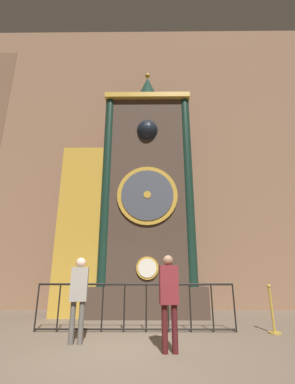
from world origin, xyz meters
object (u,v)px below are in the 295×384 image
object	(u,v)px
visitor_near	(79,291)
stanchion_post	(273,317)
clock_tower	(134,201)
visitor_far	(169,292)

from	to	relation	value
visitor_near	stanchion_post	distance (m)	4.48
visitor_near	stanchion_post	xyz separation A→B (m)	(4.34, 0.92, -0.64)
clock_tower	visitor_far	world-z (taller)	clock_tower
clock_tower	visitor_far	xyz separation A→B (m)	(0.90, -3.83, -2.79)
stanchion_post	clock_tower	bearing A→B (deg)	145.56
clock_tower	visitor_far	bearing A→B (deg)	-76.74
visitor_near	stanchion_post	size ratio (longest dim) A/B	1.54
visitor_far	clock_tower	bearing A→B (deg)	98.44
visitor_near	visitor_far	distance (m)	1.91
visitor_far	visitor_near	bearing A→B (deg)	157.94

